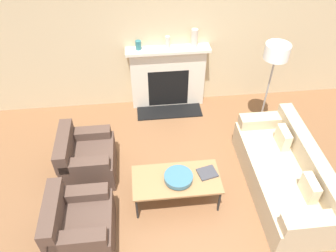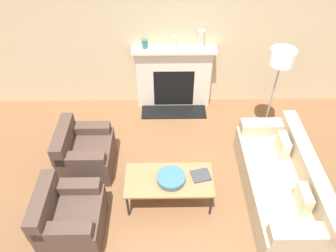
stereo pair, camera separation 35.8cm
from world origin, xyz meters
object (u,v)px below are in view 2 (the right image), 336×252
at_px(fireplace, 174,78).
at_px(book, 201,175).
at_px(mantel_vase_center_right, 201,39).
at_px(bowl, 171,178).
at_px(couch, 281,183).
at_px(mantel_vase_left, 145,44).
at_px(armchair_near, 69,217).
at_px(armchair_far, 85,153).
at_px(mantel_vase_center_left, 174,42).
at_px(coffee_table, 169,181).
at_px(floor_lamp, 280,65).

distance_m(fireplace, book, 2.19).
bearing_deg(mantel_vase_center_right, bowl, -103.69).
relative_size(couch, mantel_vase_left, 13.28).
distance_m(armchair_near, armchair_far, 1.11).
bearing_deg(armchair_far, mantel_vase_center_left, -41.01).
height_order(coffee_table, mantel_vase_center_right, mantel_vase_center_right).
xyz_separation_m(couch, armchair_near, (-2.84, -0.51, 0.01)).
height_order(fireplace, armchair_near, fireplace).
relative_size(coffee_table, book, 4.08).
distance_m(floor_lamp, mantel_vase_center_right, 1.38).
bearing_deg(fireplace, armchair_near, -117.33).
relative_size(couch, mantel_vase_center_left, 9.83).
bearing_deg(mantel_vase_center_left, coffee_table, -93.03).
relative_size(book, mantel_vase_center_right, 0.94).
distance_m(book, floor_lamp, 2.05).
bearing_deg(bowl, book, 9.58).
xyz_separation_m(fireplace, bowl, (-0.10, -2.24, -0.08)).
bearing_deg(armchair_near, coffee_table, -69.25).
relative_size(couch, coffee_table, 1.71).
relative_size(floor_lamp, mantel_vase_center_left, 7.70).
relative_size(bowl, mantel_vase_center_left, 1.87).
relative_size(armchair_far, floor_lamp, 0.51).
relative_size(coffee_table, bowl, 3.08).
xyz_separation_m(armchair_near, mantel_vase_center_left, (1.39, 2.71, 0.99)).
bearing_deg(couch, floor_lamp, 175.27).
bearing_deg(fireplace, bowl, -92.47).
bearing_deg(floor_lamp, fireplace, 152.55).
height_order(couch, mantel_vase_left, mantel_vase_left).
height_order(fireplace, book, fireplace).
height_order(book, floor_lamp, floor_lamp).
bearing_deg(couch, mantel_vase_left, -138.63).
distance_m(couch, book, 1.14).
xyz_separation_m(armchair_near, book, (1.71, 0.53, 0.15)).
xyz_separation_m(book, mantel_vase_center_left, (-0.31, 2.18, 0.84)).
height_order(armchair_far, book, armchair_far).
xyz_separation_m(bowl, book, (0.41, 0.07, -0.04)).
bearing_deg(coffee_table, floor_lamp, 39.95).
xyz_separation_m(book, mantel_vase_center_right, (0.14, 2.18, 0.89)).
distance_m(armchair_near, coffee_table, 1.37).
bearing_deg(fireplace, floor_lamp, -27.45).
height_order(bowl, mantel_vase_center_left, mantel_vase_center_left).
bearing_deg(mantel_vase_center_right, armchair_near, -124.24).
bearing_deg(bowl, couch, 1.72).
height_order(armchair_near, bowl, armchair_near).
distance_m(couch, floor_lamp, 1.74).
distance_m(coffee_table, mantel_vase_left, 2.42).
height_order(book, mantel_vase_center_right, mantel_vase_center_right).
xyz_separation_m(armchair_far, mantel_vase_center_right, (1.85, 1.60, 1.04)).
bearing_deg(mantel_vase_center_right, coffee_table, -104.40).
distance_m(couch, bowl, 1.55).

